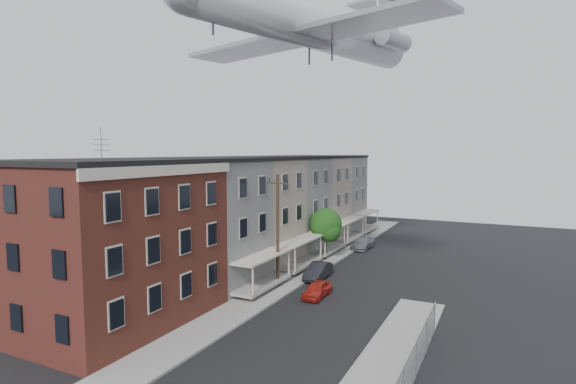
% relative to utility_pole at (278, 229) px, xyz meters
% --- Properties ---
extents(sidewalk_left, '(3.00, 62.00, 0.12)m').
position_rel_utility_pole_xyz_m(sidewalk_left, '(0.10, 6.00, -4.61)').
color(sidewalk_left, gray).
rests_on(sidewalk_left, ground).
extents(curb_left, '(0.15, 62.00, 0.14)m').
position_rel_utility_pole_xyz_m(curb_left, '(1.55, 6.00, -4.60)').
color(curb_left, gray).
rests_on(curb_left, ground).
extents(curb_right, '(0.15, 26.00, 0.14)m').
position_rel_utility_pole_xyz_m(curb_right, '(9.65, -12.00, -4.60)').
color(curb_right, gray).
rests_on(curb_right, ground).
extents(corner_building, '(10.31, 12.30, 12.15)m').
position_rel_utility_pole_xyz_m(corner_building, '(-6.40, -11.00, 0.49)').
color(corner_building, '#391312').
rests_on(corner_building, ground).
extents(row_house_a, '(11.98, 7.00, 10.30)m').
position_rel_utility_pole_xyz_m(row_house_a, '(-6.36, -1.50, 0.45)').
color(row_house_a, slate).
rests_on(row_house_a, ground).
extents(row_house_b, '(11.98, 7.00, 10.30)m').
position_rel_utility_pole_xyz_m(row_house_b, '(-6.36, 5.50, 0.45)').
color(row_house_b, gray).
rests_on(row_house_b, ground).
extents(row_house_c, '(11.98, 7.00, 10.30)m').
position_rel_utility_pole_xyz_m(row_house_c, '(-6.36, 12.50, 0.45)').
color(row_house_c, slate).
rests_on(row_house_c, ground).
extents(row_house_d, '(11.98, 7.00, 10.30)m').
position_rel_utility_pole_xyz_m(row_house_d, '(-6.36, 19.50, 0.45)').
color(row_house_d, gray).
rests_on(row_house_d, ground).
extents(row_house_e, '(11.98, 7.00, 10.30)m').
position_rel_utility_pole_xyz_m(row_house_e, '(-6.36, 26.50, 0.45)').
color(row_house_e, slate).
rests_on(row_house_e, ground).
extents(utility_pole, '(1.80, 0.26, 9.00)m').
position_rel_utility_pole_xyz_m(utility_pole, '(0.00, 0.00, 0.00)').
color(utility_pole, black).
rests_on(utility_pole, ground).
extents(street_tree, '(3.22, 3.20, 5.20)m').
position_rel_utility_pole_xyz_m(street_tree, '(0.33, 9.92, -1.22)').
color(street_tree, black).
rests_on(street_tree, ground).
extents(car_near, '(1.39, 3.42, 1.16)m').
position_rel_utility_pole_xyz_m(car_near, '(3.80, -0.97, -4.09)').
color(car_near, '#B01F16').
rests_on(car_near, ground).
extents(car_mid, '(1.64, 4.14, 1.34)m').
position_rel_utility_pole_xyz_m(car_mid, '(2.04, 3.53, -4.00)').
color(car_mid, black).
rests_on(car_mid, ground).
extents(car_far, '(1.99, 4.53, 1.30)m').
position_rel_utility_pole_xyz_m(car_far, '(2.00, 16.81, -4.03)').
color(car_far, slate).
rests_on(car_far, ground).
extents(airplane, '(24.17, 27.65, 7.99)m').
position_rel_utility_pole_xyz_m(airplane, '(1.84, 3.59, 16.02)').
color(airplane, '#BCBCC0').
rests_on(airplane, ground).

